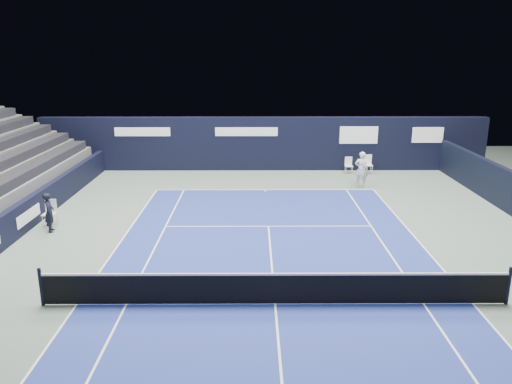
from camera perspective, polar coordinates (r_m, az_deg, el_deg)
ground at (r=15.92m, az=1.89°, el=-9.29°), size 48.00×48.00×0.00m
court_surface at (r=14.13m, az=2.20°, el=-12.70°), size 10.97×23.77×0.01m
folding_chair_back_a at (r=29.31m, az=12.64°, el=3.49°), size 0.48×0.51×1.08m
folding_chair_back_b at (r=29.10m, az=10.55°, el=3.16°), size 0.42×0.41×0.94m
line_judge_chair at (r=21.57m, az=-22.48°, el=-2.00°), size 0.51×0.49×1.07m
line_judge at (r=20.79m, az=-22.54°, el=-2.17°), size 0.51×0.64×1.55m
court_markings at (r=14.13m, az=2.20°, el=-12.68°), size 11.03×23.83×0.00m
tennis_net at (r=13.90m, az=2.22°, el=-10.87°), size 12.90×0.10×1.10m
back_sponsor_wall at (r=29.38m, az=0.88°, el=5.56°), size 26.00×0.63×3.10m
side_barrier_left at (r=21.33m, az=-24.98°, el=-2.50°), size 0.33×22.00×1.20m
tennis_player at (r=26.18m, az=11.95°, el=2.56°), size 0.75×0.90×1.84m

